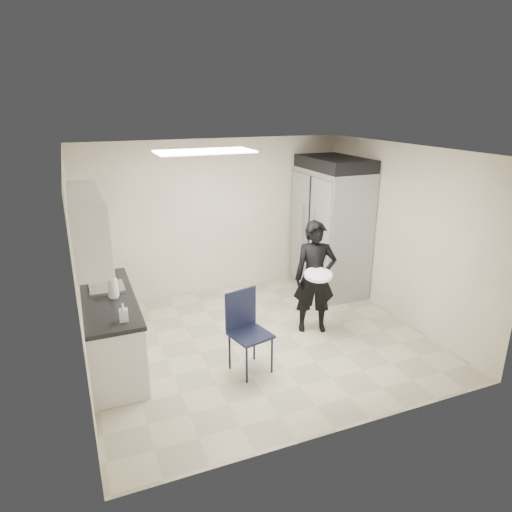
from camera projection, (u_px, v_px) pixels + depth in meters
name	position (u px, v px, depth m)	size (l,w,h in m)	color
floor	(261.00, 340.00, 6.36)	(4.50, 4.50, 0.00)	#B7AE90
ceiling	(262.00, 150.00, 5.52)	(4.50, 4.50, 0.00)	silver
back_wall	(215.00, 217.00, 7.69)	(4.50, 4.50, 0.00)	beige
left_wall	(77.00, 276.00, 5.14)	(4.00, 4.00, 0.00)	beige
right_wall	(401.00, 234.00, 6.74)	(4.00, 4.00, 0.00)	beige
ceiling_panel	(205.00, 151.00, 5.66)	(1.20, 0.60, 0.02)	white
lower_counter	(111.00, 332.00, 5.70)	(0.60, 1.90, 0.86)	silver
countertop	(107.00, 298.00, 5.55)	(0.64, 1.95, 0.05)	black
sink	(107.00, 292.00, 5.78)	(0.42, 0.40, 0.14)	gray
faucet	(89.00, 283.00, 5.66)	(0.02, 0.02, 0.24)	silver
upper_cabinets	(87.00, 225.00, 5.20)	(0.35, 1.80, 0.75)	silver
towel_dispenser	(80.00, 220.00, 6.25)	(0.22, 0.30, 0.35)	black
notice_sticker_left	(78.00, 279.00, 5.25)	(0.00, 0.12, 0.07)	yellow
notice_sticker_right	(78.00, 276.00, 5.44)	(0.00, 0.12, 0.07)	yellow
commercial_fridge	(331.00, 231.00, 7.79)	(0.80, 1.35, 2.10)	gray
fridge_compressor	(335.00, 163.00, 7.42)	(0.80, 1.35, 0.20)	black
folding_chair	(251.00, 335.00, 5.49)	(0.44, 0.44, 0.98)	black
man_tuxedo	(315.00, 277.00, 6.41)	(0.59, 0.40, 1.62)	black
bucket_lid	(318.00, 275.00, 6.13)	(0.38, 0.38, 0.05)	white
soap_bottle_a	(113.00, 285.00, 5.46)	(0.13, 0.13, 0.34)	white
soap_bottle_b	(123.00, 312.00, 4.90)	(0.09, 0.09, 0.20)	#A19FAB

